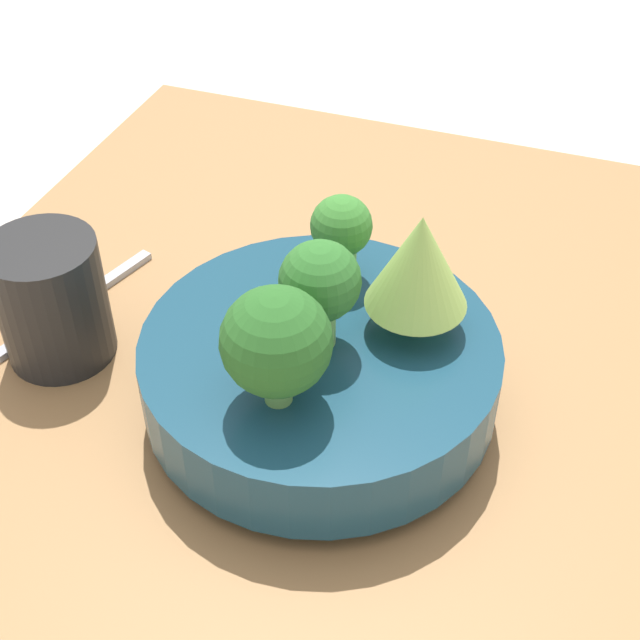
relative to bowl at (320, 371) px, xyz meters
The scene contains 9 objects.
ground_plane 0.08m from the bowl, behind, with size 6.00×6.00×0.00m, color beige.
table 0.06m from the bowl, behind, with size 0.82×0.71×0.04m.
bowl is the anchor object (origin of this frame).
romanesco_piece_far 0.11m from the bowl, 122.66° to the left, with size 0.07×0.07×0.09m.
broccoli_floret_center 0.08m from the bowl, ahead, with size 0.06×0.06×0.08m.
broccoli_floret_left 0.10m from the bowl, behind, with size 0.05×0.05×0.07m.
broccoli_floret_right 0.10m from the bowl, ahead, with size 0.07×0.07×0.09m.
cup 0.21m from the bowl, 87.71° to the right, with size 0.08×0.08×0.10m.
fork 0.24m from the bowl, 100.56° to the right, with size 0.16×0.06×0.01m.
Camera 1 is at (0.46, 0.15, 0.52)m, focal length 50.00 mm.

